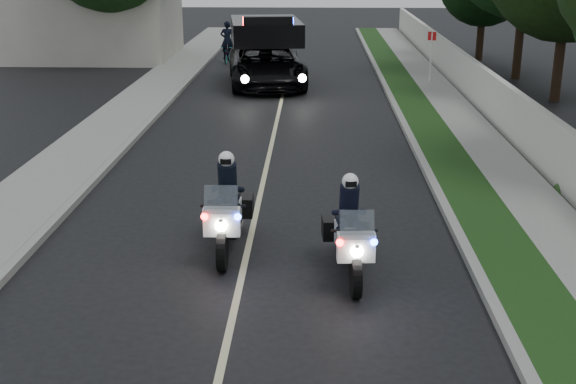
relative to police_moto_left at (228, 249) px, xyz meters
name	(u,v)px	position (x,y,z in m)	size (l,w,h in m)	color
ground	(243,273)	(0.38, -1.05, 0.00)	(120.00, 120.00, 0.00)	black
curb_right	(409,134)	(4.48, 8.95, 0.07)	(0.20, 60.00, 0.15)	gray
grass_verge	(432,134)	(5.18, 8.95, 0.08)	(1.20, 60.00, 0.16)	#193814
sidewalk_right	(475,135)	(6.48, 8.95, 0.08)	(1.40, 60.00, 0.16)	gray
property_wall	(511,113)	(7.48, 8.95, 0.75)	(0.22, 60.00, 1.50)	beige
curb_left	(140,132)	(-3.72, 8.95, 0.07)	(0.20, 60.00, 0.15)	gray
sidewalk_left	(105,131)	(-4.82, 8.95, 0.08)	(2.00, 60.00, 0.16)	gray
lane_marking	(274,135)	(0.38, 8.95, 0.00)	(0.12, 50.00, 0.01)	#BFB78C
police_moto_left	(228,249)	(0.00, 0.00, 0.00)	(0.78, 2.23, 1.90)	silver
police_moto_right	(349,274)	(2.25, -1.01, 0.00)	(0.74, 2.12, 1.81)	silver
police_suv	(267,85)	(-0.38, 17.45, 0.00)	(2.96, 6.39, 3.11)	black
bicycle	(228,63)	(-2.71, 23.70, 0.00)	(0.55, 1.57, 0.82)	black
cyclist	(228,63)	(-2.71, 23.70, 0.00)	(0.66, 0.44, 1.82)	black
sign_post	(429,85)	(6.38, 17.82, 0.00)	(0.35, 0.35, 2.25)	red
tree_right_c	(554,101)	(10.54, 14.56, 0.00)	(5.99, 5.99, 9.99)	#19320F
tree_right_d	(515,79)	(10.36, 19.51, 0.00)	(6.92, 6.92, 11.53)	#174416
tree_right_e	(478,60)	(9.94, 25.20, 0.00)	(4.58, 4.58, 7.63)	black
tree_left_near	(118,65)	(-7.95, 22.80, 0.00)	(6.79, 6.79, 11.31)	#194216
tree_left_far	(97,61)	(-9.37, 24.07, 0.00)	(6.13, 6.13, 10.21)	#1C3510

